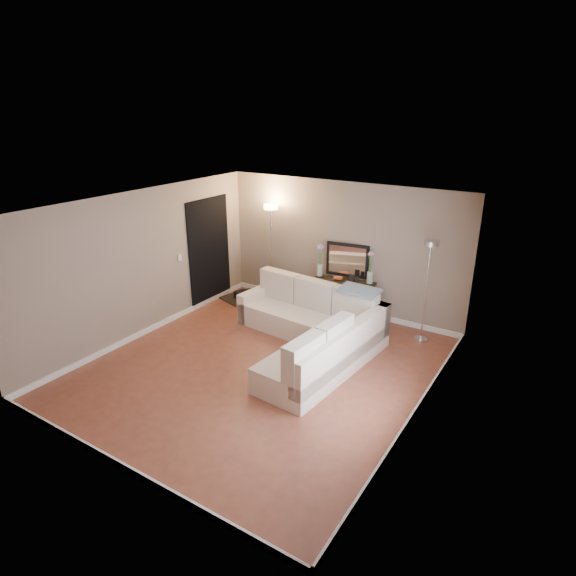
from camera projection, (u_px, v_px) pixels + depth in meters
The scene contains 23 objects.
floor at pixel (261, 368), 7.69m from camera, with size 5.00×5.50×0.01m, color brown.
ceiling at pixel (258, 205), 6.76m from camera, with size 5.00×5.50×0.01m, color white.
wall_back at pixel (341, 248), 9.40m from camera, with size 5.00×0.02×2.60m, color gray.
wall_front at pixel (107, 373), 5.05m from camera, with size 5.00×0.02×2.60m, color gray.
wall_left at pixel (144, 264), 8.48m from camera, with size 0.02×5.50×2.60m, color gray.
wall_right at pixel (424, 331), 5.97m from camera, with size 0.02×5.50×2.60m, color gray.
baseboard_back at pixel (338, 307), 9.83m from camera, with size 5.00×0.03×0.10m, color white.
baseboard_front at pixel (124, 467), 5.51m from camera, with size 5.00×0.03×0.10m, color white.
baseboard_left at pixel (152, 328), 8.91m from camera, with size 0.03×5.50×0.10m, color white.
baseboard_right at pixel (413, 415), 6.43m from camera, with size 0.03×5.50×0.10m, color white.
doorway at pixel (209, 252), 9.87m from camera, with size 0.02×1.20×2.20m, color black.
switch_plate at pixel (180, 257), 9.17m from camera, with size 0.02×0.08×0.12m, color white.
sectional_sofa at pixel (313, 329), 8.18m from camera, with size 2.79×2.84×0.96m.
throw_blanket at pixel (359, 291), 8.18m from camera, with size 0.69×0.40×0.05m, color slate.
console_table at pixel (340, 295), 9.46m from camera, with size 1.23×0.47×0.74m.
leaning_mirror at pixel (347, 260), 9.31m from camera, with size 0.85×0.14×0.67m.
table_decor at pixel (343, 278), 9.27m from camera, with size 0.51×0.13×0.12m.
flower_vase_left at pixel (320, 263), 9.41m from camera, with size 0.14×0.12×0.63m.
flower_vase_right at pixel (370, 270), 9.01m from camera, with size 0.14×0.12×0.63m.
floor_lamp_lit at pixel (271, 233), 9.91m from camera, with size 0.36×0.36×2.04m.
floor_lamp_unlit at pixel (428, 271), 8.11m from camera, with size 0.32×0.32×1.83m.
charcoal_rug at pixel (255, 301), 10.27m from camera, with size 1.33×1.00×0.02m, color black.
black_bag at pixel (244, 298), 10.34m from camera, with size 0.38×0.27×0.24m, color black.
Camera 1 is at (3.95, -5.46, 3.94)m, focal length 30.00 mm.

